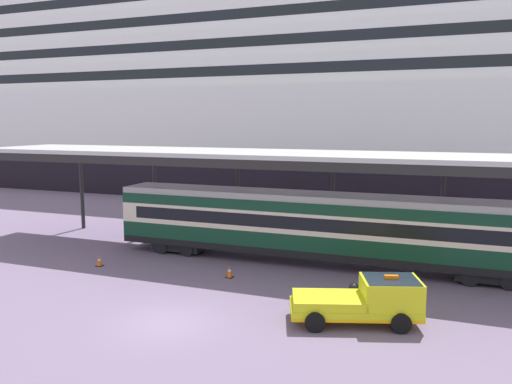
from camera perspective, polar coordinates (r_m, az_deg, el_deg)
ground_plane at (r=21.73m, az=-10.13°, el=-14.27°), size 400.00×400.00×0.00m
cruise_ship at (r=64.51m, az=6.27°, el=12.13°), size 159.53×30.49×36.81m
platform_canopy at (r=29.06m, az=7.50°, el=3.81°), size 45.30×6.49×6.39m
train_carriage at (r=29.14m, az=7.16°, el=-3.71°), size 24.62×2.81×4.11m
service_truck at (r=21.54m, az=12.41°, el=-11.72°), size 5.57×3.57×2.02m
traffic_cone_near at (r=30.40m, az=-17.20°, el=-7.40°), size 0.36×0.36×0.63m
traffic_cone_mid at (r=27.05m, az=-3.01°, el=-8.93°), size 0.36×0.36×0.67m
quay_bollard at (r=23.71m, az=10.94°, el=-11.04°), size 0.48×0.48×0.96m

